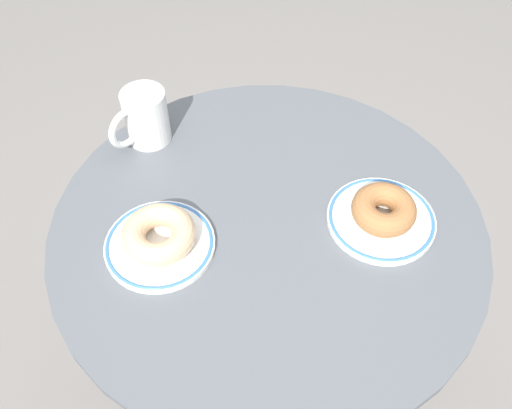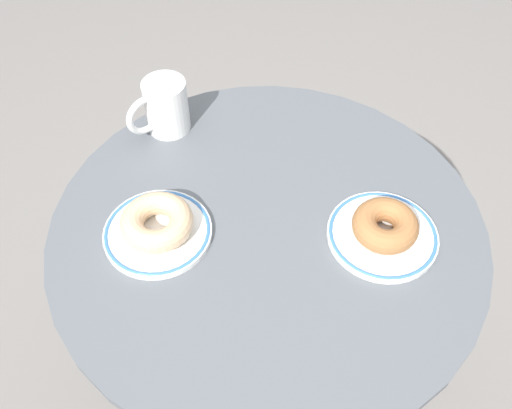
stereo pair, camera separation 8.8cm
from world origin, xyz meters
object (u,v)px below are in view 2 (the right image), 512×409
at_px(cafe_table, 265,306).
at_px(donut_cinnamon, 385,225).
at_px(plate_right, 382,235).
at_px(coffee_mug, 164,107).
at_px(plate_left, 158,232).
at_px(donut_glazed, 157,222).

height_order(cafe_table, donut_cinnamon, donut_cinnamon).
relative_size(plate_right, coffee_mug, 1.55).
relative_size(plate_right, donut_cinnamon, 1.70).
height_order(plate_left, plate_right, same).
relative_size(plate_right, donut_glazed, 1.53).
relative_size(donut_cinnamon, coffee_mug, 0.92).
bearing_deg(plate_left, coffee_mug, 83.98).
distance_m(donut_glazed, coffee_mug, 0.25).
bearing_deg(donut_glazed, donut_cinnamon, -9.41).
bearing_deg(plate_right, plate_left, 170.91).
bearing_deg(donut_cinnamon, cafe_table, 163.74).
distance_m(plate_left, plate_right, 0.36).
bearing_deg(coffee_mug, cafe_table, -59.36).
bearing_deg(plate_right, cafe_table, 163.74).
relative_size(cafe_table, donut_cinnamon, 7.35).
height_order(cafe_table, donut_glazed, donut_glazed).
relative_size(plate_left, donut_glazed, 1.51).
xyz_separation_m(cafe_table, donut_cinnamon, (0.18, -0.05, 0.30)).
bearing_deg(cafe_table, plate_left, 178.37).
bearing_deg(plate_left, plate_right, -9.09).
bearing_deg(cafe_table, donut_glazed, 177.80).
xyz_separation_m(cafe_table, plate_right, (0.18, -0.05, 0.27)).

